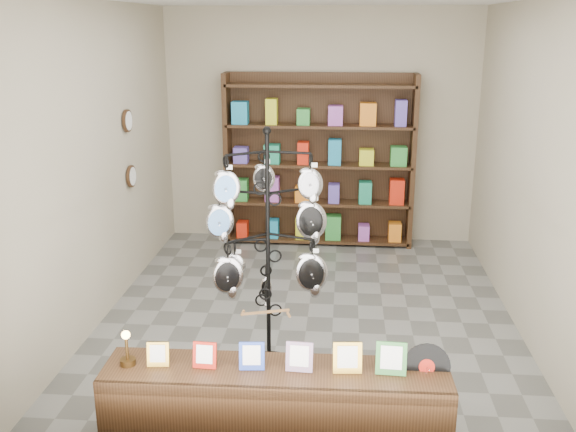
% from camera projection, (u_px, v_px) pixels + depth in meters
% --- Properties ---
extents(ground, '(5.00, 5.00, 0.00)m').
position_uv_depth(ground, '(308.00, 317.00, 6.34)').
color(ground, slate).
rests_on(ground, ground).
extents(room_envelope, '(5.00, 5.00, 5.00)m').
position_uv_depth(room_envelope, '(310.00, 131.00, 5.81)').
color(room_envelope, '#ABA28A').
rests_on(room_envelope, ground).
extents(display_tree, '(1.05, 1.01, 2.04)m').
position_uv_depth(display_tree, '(268.00, 234.00, 5.09)').
color(display_tree, black).
rests_on(display_tree, ground).
extents(front_shelf, '(2.33, 0.53, 0.82)m').
position_uv_depth(front_shelf, '(276.00, 406.00, 4.35)').
color(front_shelf, black).
rests_on(front_shelf, ground).
extents(back_shelving, '(2.42, 0.36, 2.20)m').
position_uv_depth(back_shelving, '(319.00, 166.00, 8.24)').
color(back_shelving, black).
rests_on(back_shelving, ground).
extents(wall_clocks, '(0.03, 0.24, 0.84)m').
position_uv_depth(wall_clocks, '(129.00, 149.00, 6.84)').
color(wall_clocks, black).
rests_on(wall_clocks, ground).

